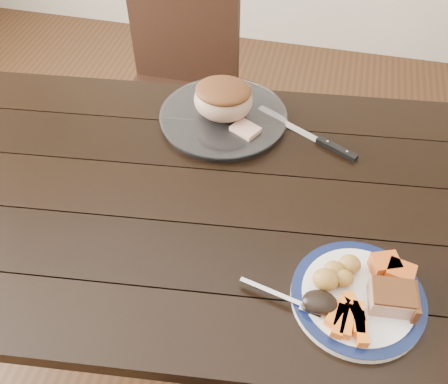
% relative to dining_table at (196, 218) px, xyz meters
% --- Properties ---
extents(ground, '(4.00, 4.00, 0.00)m').
position_rel_dining_table_xyz_m(ground, '(-0.00, 0.00, -0.66)').
color(ground, '#472B16').
rests_on(ground, ground).
extents(dining_table, '(1.69, 1.08, 0.75)m').
position_rel_dining_table_xyz_m(dining_table, '(0.00, 0.00, 0.00)').
color(dining_table, black).
rests_on(dining_table, ground).
extents(chair_far, '(0.43, 0.44, 0.93)m').
position_rel_dining_table_xyz_m(chair_far, '(-0.28, 0.74, -0.13)').
color(chair_far, black).
rests_on(chair_far, ground).
extents(dinner_plate, '(0.27, 0.27, 0.02)m').
position_rel_dining_table_xyz_m(dinner_plate, '(0.40, -0.20, 0.10)').
color(dinner_plate, white).
rests_on(dinner_plate, dining_table).
extents(plate_rim, '(0.27, 0.27, 0.02)m').
position_rel_dining_table_xyz_m(plate_rim, '(0.40, -0.20, 0.11)').
color(plate_rim, '#0C153C').
rests_on(plate_rim, dinner_plate).
extents(serving_platter, '(0.35, 0.35, 0.02)m').
position_rel_dining_table_xyz_m(serving_platter, '(0.00, 0.29, 0.10)').
color(serving_platter, white).
rests_on(serving_platter, dining_table).
extents(pork_slice, '(0.09, 0.08, 0.04)m').
position_rel_dining_table_xyz_m(pork_slice, '(0.47, -0.21, 0.13)').
color(pork_slice, tan).
rests_on(pork_slice, dinner_plate).
extents(roasted_potatoes, '(0.10, 0.10, 0.04)m').
position_rel_dining_table_xyz_m(roasted_potatoes, '(0.35, -0.18, 0.13)').
color(roasted_potatoes, gold).
rests_on(roasted_potatoes, dinner_plate).
extents(carrot_batons, '(0.09, 0.11, 0.02)m').
position_rel_dining_table_xyz_m(carrot_batons, '(0.39, -0.27, 0.12)').
color(carrot_batons, orange).
rests_on(carrot_batons, dinner_plate).
extents(pumpkin_wedges, '(0.10, 0.07, 0.04)m').
position_rel_dining_table_xyz_m(pumpkin_wedges, '(0.47, -0.14, 0.13)').
color(pumpkin_wedges, orange).
rests_on(pumpkin_wedges, dinner_plate).
extents(dark_mushroom, '(0.07, 0.05, 0.03)m').
position_rel_dining_table_xyz_m(dark_mushroom, '(0.33, -0.25, 0.13)').
color(dark_mushroom, black).
rests_on(dark_mushroom, dinner_plate).
extents(fork, '(0.18, 0.06, 0.00)m').
position_rel_dining_table_xyz_m(fork, '(0.26, -0.25, 0.11)').
color(fork, silver).
rests_on(fork, dinner_plate).
extents(roast_joint, '(0.16, 0.14, 0.11)m').
position_rel_dining_table_xyz_m(roast_joint, '(0.00, 0.29, 0.16)').
color(roast_joint, tan).
rests_on(roast_joint, serving_platter).
extents(cut_slice, '(0.09, 0.08, 0.02)m').
position_rel_dining_table_xyz_m(cut_slice, '(0.08, 0.24, 0.12)').
color(cut_slice, tan).
rests_on(cut_slice, serving_platter).
extents(carving_knife, '(0.29, 0.17, 0.01)m').
position_rel_dining_table_xyz_m(carving_knife, '(0.29, 0.26, 0.10)').
color(carving_knife, silver).
rests_on(carving_knife, dining_table).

